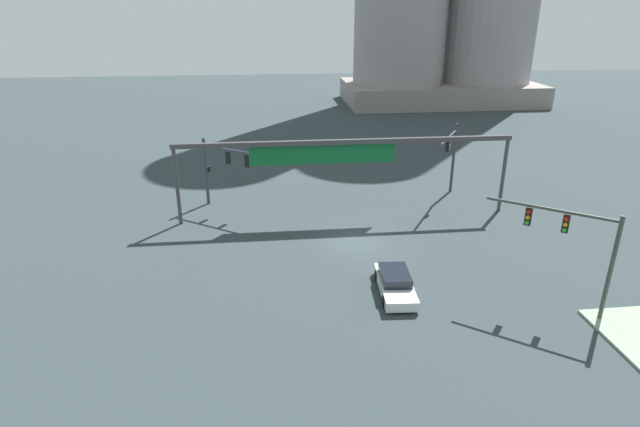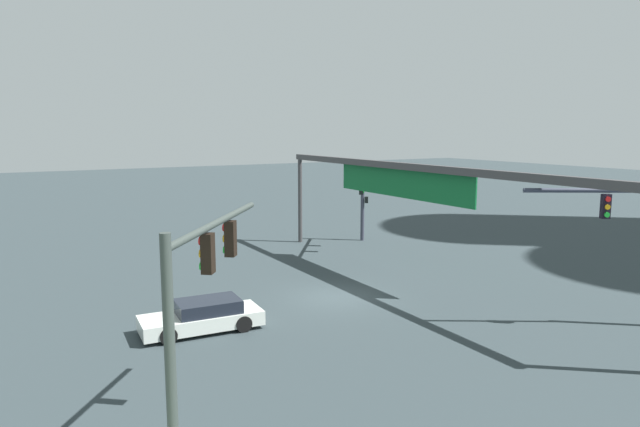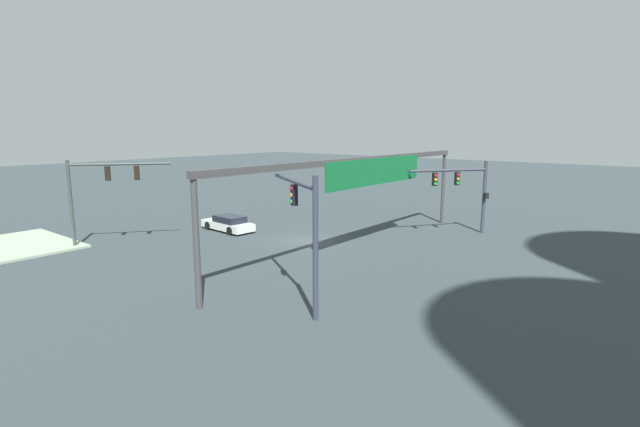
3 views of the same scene
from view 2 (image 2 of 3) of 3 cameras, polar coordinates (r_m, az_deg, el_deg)
ground_plane at (r=26.53m, az=1.71°, el=-8.47°), size 186.59×186.59×0.00m
traffic_signal_near_corner at (r=13.08m, az=-12.06°, el=-7.64°), size 5.21×4.12×5.81m
traffic_signal_opposite_side at (r=37.69m, az=4.30°, el=2.28°), size 5.21×4.09×5.46m
overhead_sign_gantry at (r=28.62m, az=9.36°, el=3.24°), size 25.06×0.43×6.06m
sedan_car_approaching at (r=22.64m, az=-11.73°, el=-10.15°), size 2.10×4.73×1.21m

